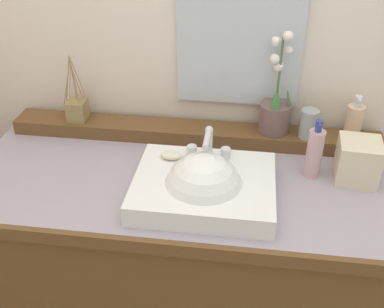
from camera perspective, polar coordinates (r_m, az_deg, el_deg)
The scene contains 12 objects.
wall_back at distance 1.71m, azimuth 1.08°, elevation 18.51°, with size 3.01×0.20×2.66m, color beige.
vanity_cabinet at distance 1.80m, azimuth -0.89°, elevation -14.11°, with size 1.45×0.65×0.87m.
back_ledge at distance 1.71m, azimuth 0.21°, elevation 2.67°, with size 1.37×0.12×0.05m, color brown.
sink_basin at distance 1.40m, azimuth 1.48°, elevation -4.44°, with size 0.43×0.35×0.27m.
soap_bar at distance 1.48m, azimuth -2.58°, elevation -0.14°, with size 0.07×0.04×0.02m, color beige.
potted_plant at distance 1.65m, azimuth 10.38°, elevation 5.50°, with size 0.11×0.11×0.37m.
soap_dispenser at distance 1.71m, azimuth 19.61°, elevation 4.13°, with size 0.06×0.06×0.15m.
tumbler_cup at distance 1.65m, azimuth 14.36°, elevation 3.67°, with size 0.06×0.06×0.11m, color #919A96.
reed_diffuser at distance 1.78m, azimuth -14.13°, elevation 5.41°, with size 0.09×0.09×0.26m.
lotion_bottle at distance 1.52m, azimuth 15.04°, elevation 0.18°, with size 0.05×0.06×0.20m.
tissue_box at distance 1.56m, azimuth 20.00°, elevation -0.80°, with size 0.13×0.13×0.14m, color beige.
mirror at distance 1.61m, azimuth 5.97°, elevation 14.33°, with size 0.43×0.02×0.49m, color silver.
Camera 1 is at (0.19, -1.22, 1.74)m, focal length 42.70 mm.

